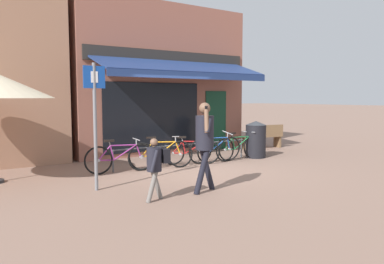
% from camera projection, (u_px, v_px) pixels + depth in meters
% --- Properties ---
extents(ground_plane, '(160.00, 160.00, 0.00)m').
position_uv_depth(ground_plane, '(199.00, 169.00, 9.82)').
color(ground_plane, '#846656').
extents(shop_front, '(6.18, 4.50, 4.97)m').
position_uv_depth(shop_front, '(150.00, 81.00, 13.54)').
color(shop_front, '#8E5647').
rests_on(shop_front, ground_plane).
extents(bike_rack_rail, '(4.35, 0.04, 0.57)m').
position_uv_depth(bike_rack_rail, '(184.00, 147.00, 10.53)').
color(bike_rack_rail, '#47494F').
rests_on(bike_rack_rail, ground_plane).
extents(bicycle_purple, '(1.77, 0.52, 0.84)m').
position_uv_depth(bicycle_purple, '(120.00, 158.00, 9.30)').
color(bicycle_purple, black).
rests_on(bicycle_purple, ground_plane).
extents(bicycle_orange, '(1.75, 0.54, 0.87)m').
position_uv_depth(bicycle_orange, '(161.00, 154.00, 9.85)').
color(bicycle_orange, black).
rests_on(bicycle_orange, ground_plane).
extents(bicycle_red, '(1.54, 0.78, 0.80)m').
position_uv_depth(bicycle_red, '(191.00, 152.00, 10.48)').
color(bicycle_red, black).
rests_on(bicycle_red, ground_plane).
extents(bicycle_blue, '(1.73, 0.52, 0.90)m').
position_uv_depth(bicycle_blue, '(215.00, 149.00, 10.74)').
color(bicycle_blue, black).
rests_on(bicycle_blue, ground_plane).
extents(bicycle_green, '(1.81, 0.52, 0.84)m').
position_uv_depth(bicycle_green, '(239.00, 147.00, 11.26)').
color(bicycle_green, black).
rests_on(bicycle_green, ground_plane).
extents(pedestrian_adult, '(0.62, 0.58, 1.79)m').
position_uv_depth(pedestrian_adult, '(205.00, 137.00, 7.37)').
color(pedestrian_adult, black).
rests_on(pedestrian_adult, ground_plane).
extents(pedestrian_child, '(0.49, 0.42, 1.15)m').
position_uv_depth(pedestrian_child, '(156.00, 162.00, 6.77)').
color(pedestrian_child, slate).
rests_on(pedestrian_child, ground_plane).
extents(litter_bin, '(0.64, 0.64, 1.15)m').
position_uv_depth(litter_bin, '(256.00, 139.00, 11.66)').
color(litter_bin, black).
rests_on(litter_bin, ground_plane).
extents(parking_sign, '(0.44, 0.07, 2.56)m').
position_uv_depth(parking_sign, '(95.00, 113.00, 7.43)').
color(parking_sign, slate).
rests_on(parking_sign, ground_plane).
extents(park_bench, '(1.64, 0.63, 0.87)m').
position_uv_depth(park_bench, '(263.00, 136.00, 13.73)').
color(park_bench, brown).
rests_on(park_bench, ground_plane).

